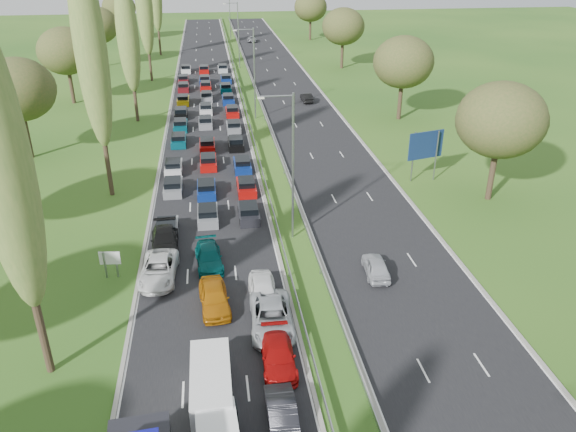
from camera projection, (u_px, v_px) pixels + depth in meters
ground at (254, 114)px, 79.31m from camera, size 260.00×260.00×0.00m
near_carriageway at (206, 111)px, 80.69m from camera, size 10.50×215.00×0.04m
far_carriageway at (299, 108)px, 82.38m from camera, size 10.50×215.00×0.04m
central_reservation at (253, 106)px, 81.30m from camera, size 2.36×215.00×0.32m
lamp_columns at (254, 75)px, 74.90m from camera, size 0.18×140.18×12.00m
poplar_row at (115, 39)px, 61.34m from camera, size 2.80×127.80×22.44m
woodland_left at (8, 97)px, 57.17m from camera, size 8.00×166.00×11.10m
woodland_right at (426, 76)px, 66.52m from camera, size 8.00×153.00×11.10m
traffic_queue_fill at (206, 118)px, 75.94m from camera, size 9.08×69.52×0.80m
near_car_2 at (159, 270)px, 40.30m from camera, size 2.83×5.55×1.50m
near_car_3 at (165, 240)px, 44.33m from camera, size 2.36×5.32×1.52m
near_car_7 at (209, 257)px, 42.03m from camera, size 2.28×4.84×1.36m
near_car_8 at (214, 297)px, 37.07m from camera, size 2.26×4.80×1.59m
near_car_9 at (282, 417)px, 27.90m from camera, size 1.49×4.20×1.38m
near_car_10 at (272, 317)px, 35.10m from camera, size 2.89×5.84×1.59m
near_car_11 at (278, 355)px, 32.08m from camera, size 2.01×4.75×1.37m
near_car_12 at (263, 291)px, 37.74m from camera, size 1.90×4.66×1.58m
far_car_0 at (376, 266)px, 40.83m from camera, size 1.91×4.11×1.36m
far_car_1 at (307, 98)px, 85.22m from camera, size 1.49×4.00×1.31m
far_car_2 at (252, 39)px, 136.85m from camera, size 2.47×4.84×1.31m
white_van_rear at (211, 383)px, 29.48m from camera, size 2.08×5.30×2.13m
info_sign at (110, 261)px, 40.24m from camera, size 1.50×0.27×2.10m
direction_sign at (426, 147)px, 55.80m from camera, size 3.88×1.16×5.20m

